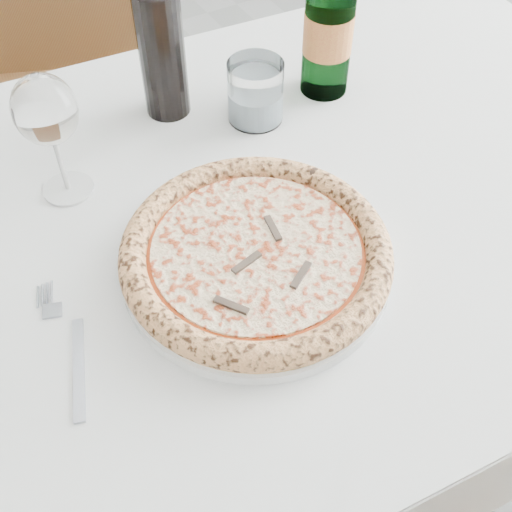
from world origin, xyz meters
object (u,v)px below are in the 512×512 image
object	(u,v)px
chair_far	(52,65)
wine_bottle	(161,41)
pizza	(256,252)
wine_glass	(46,113)
tumbler	(255,95)
dining_table	(220,262)
plate	(256,262)
beer_bottle	(329,21)

from	to	relation	value
chair_far	wine_bottle	world-z (taller)	wine_bottle
pizza	wine_glass	bearing A→B (deg)	121.64
tumbler	dining_table	bearing A→B (deg)	-134.04
plate	beer_bottle	distance (m)	0.39
tumbler	wine_bottle	size ratio (longest dim) A/B	0.34
chair_far	beer_bottle	world-z (taller)	beer_bottle
tumbler	pizza	bearing A→B (deg)	-120.01
tumbler	wine_bottle	distance (m)	0.15
tumbler	beer_bottle	world-z (taller)	beer_bottle
dining_table	wine_glass	world-z (taller)	wine_glass
pizza	plate	bearing A→B (deg)	-19.36
dining_table	plate	bearing A→B (deg)	-90.00
pizza	chair_far	bearing A→B (deg)	90.31
plate	wine_bottle	world-z (taller)	wine_bottle
dining_table	tumbler	size ratio (longest dim) A/B	16.14
plate	wine_glass	xyz separation A→B (m)	(-0.15, 0.24, 0.11)
tumbler	beer_bottle	bearing A→B (deg)	4.90
chair_far	wine_glass	distance (m)	0.76
wine_glass	plate	bearing A→B (deg)	-58.36
wine_glass	wine_bottle	bearing A→B (deg)	26.17
dining_table	wine_bottle	bearing A→B (deg)	79.78
plate	beer_bottle	xyz separation A→B (m)	(0.27, 0.26, 0.10)
chair_far	dining_table	bearing A→B (deg)	-89.65
beer_bottle	wine_bottle	size ratio (longest dim) A/B	1.05
chair_far	wine_glass	world-z (taller)	chair_far
chair_far	wine_bottle	distance (m)	0.66
beer_bottle	tumbler	bearing A→B (deg)	-175.10
plate	tumbler	xyz separation A→B (m)	(0.14, 0.25, 0.03)
wine_glass	beer_bottle	size ratio (longest dim) A/B	0.62
wine_glass	beer_bottle	bearing A→B (deg)	2.93
chair_far	wine_bottle	xyz separation A→B (m)	(0.05, -0.57, 0.34)
plate	beer_bottle	size ratio (longest dim) A/B	1.13
wine_glass	wine_bottle	distance (m)	0.21
chair_far	beer_bottle	xyz separation A→B (m)	(0.28, -0.64, 0.33)
chair_far	wine_bottle	size ratio (longest dim) A/B	3.53
dining_table	wine_bottle	distance (m)	0.31
plate	pizza	size ratio (longest dim) A/B	1.00
beer_bottle	chair_far	bearing A→B (deg)	113.33
dining_table	beer_bottle	size ratio (longest dim) A/B	5.22
wine_bottle	beer_bottle	bearing A→B (deg)	-17.20
tumbler	wine_glass	bearing A→B (deg)	-177.93
pizza	beer_bottle	bearing A→B (deg)	43.75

